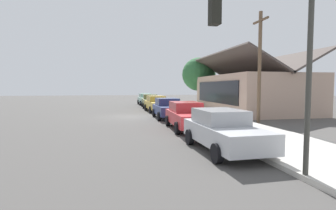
% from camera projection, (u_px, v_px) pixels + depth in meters
% --- Properties ---
extents(ground_plane, '(120.00, 120.00, 0.00)m').
position_uv_depth(ground_plane, '(132.00, 117.00, 21.99)').
color(ground_plane, '#4C4947').
extents(sidewalk_curb, '(60.00, 4.20, 0.16)m').
position_uv_depth(sidewalk_curb, '(196.00, 114.00, 23.08)').
color(sidewalk_curb, beige).
rests_on(sidewalk_curb, ground).
extents(car_seafoam, '(4.74, 2.02, 1.59)m').
position_uv_depth(car_seafoam, '(145.00, 99.00, 37.13)').
color(car_seafoam, '#9ED1BC').
rests_on(car_seafoam, ground).
extents(car_olive, '(4.94, 2.18, 1.59)m').
position_uv_depth(car_olive, '(150.00, 101.00, 32.06)').
color(car_olive, olive).
rests_on(car_olive, ground).
extents(car_mustard, '(4.82, 2.16, 1.59)m').
position_uv_depth(car_mustard, '(156.00, 104.00, 26.63)').
color(car_mustard, gold).
rests_on(car_mustard, ground).
extents(car_navy, '(4.39, 2.11, 1.59)m').
position_uv_depth(car_navy, '(168.00, 108.00, 20.90)').
color(car_navy, navy).
rests_on(car_navy, ground).
extents(car_cherry, '(4.94, 2.15, 1.59)m').
position_uv_depth(car_cherry, '(187.00, 115.00, 15.52)').
color(car_cherry, red).
rests_on(car_cherry, ground).
extents(car_silver, '(4.70, 2.20, 1.59)m').
position_uv_depth(car_silver, '(223.00, 130.00, 10.21)').
color(car_silver, silver).
rests_on(car_silver, ground).
extents(storefront_building, '(12.72, 7.85, 5.78)m').
position_uv_depth(storefront_building, '(252.00, 92.00, 26.11)').
color(storefront_building, tan).
rests_on(storefront_building, ground).
extents(shade_tree, '(4.18, 4.18, 6.19)m').
position_uv_depth(shade_tree, '(199.00, 74.00, 32.90)').
color(shade_tree, brown).
rests_on(shade_tree, ground).
extents(traffic_light_main, '(0.37, 2.79, 5.20)m').
position_uv_depth(traffic_light_main, '(273.00, 47.00, 6.54)').
color(traffic_light_main, '#383833').
rests_on(traffic_light_main, ground).
extents(utility_pole_wooden, '(1.80, 0.24, 7.50)m').
position_uv_depth(utility_pole_wooden, '(260.00, 66.00, 17.61)').
color(utility_pole_wooden, brown).
rests_on(utility_pole_wooden, ground).
extents(fire_hydrant_red, '(0.22, 0.22, 0.71)m').
position_uv_depth(fire_hydrant_red, '(162.00, 104.00, 31.63)').
color(fire_hydrant_red, red).
rests_on(fire_hydrant_red, sidewalk_curb).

